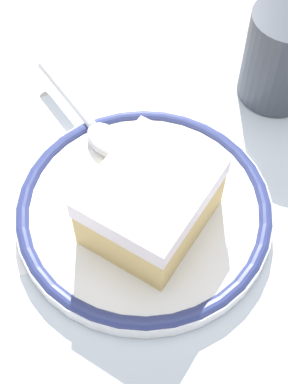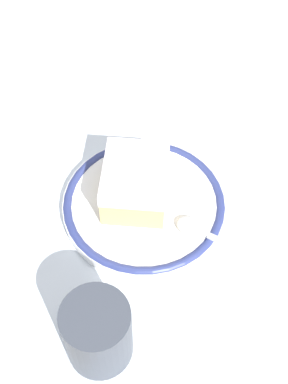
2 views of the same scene
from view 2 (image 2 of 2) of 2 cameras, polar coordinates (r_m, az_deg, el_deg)
The scene contains 7 objects.
ground_plane at distance 0.64m, azimuth 0.35°, elevation 0.05°, with size 2.40×2.40×0.00m, color #B7B2A8.
placemat at distance 0.63m, azimuth 0.35°, elevation 0.09°, with size 0.46×0.33×0.00m, color silver.
plate at distance 0.61m, azimuth 0.00°, elevation -1.37°, with size 0.19×0.19×0.02m.
cake_slice at distance 0.59m, azimuth -0.77°, elevation 0.92°, with size 0.11×0.11×0.05m.
spoon at distance 0.58m, azimuth 7.19°, elevation -4.73°, with size 0.04×0.13×0.01m.
cup at distance 0.51m, azimuth -5.10°, elevation -15.48°, with size 0.07×0.07×0.08m.
napkin at distance 0.68m, azimuth 10.46°, elevation 4.29°, with size 0.11×0.10×0.00m, color white.
Camera 2 is at (0.29, 0.23, 0.51)m, focal length 48.18 mm.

